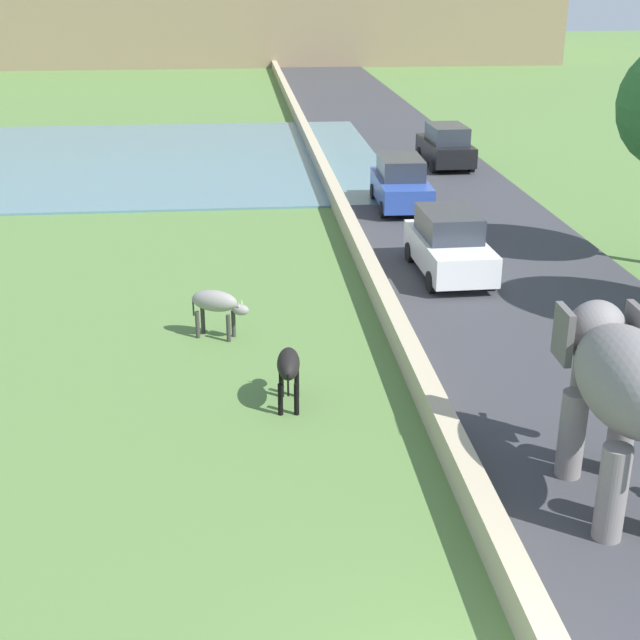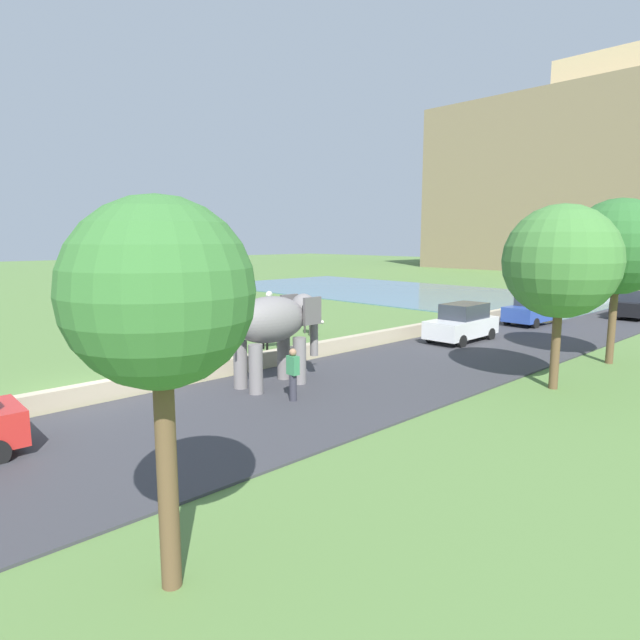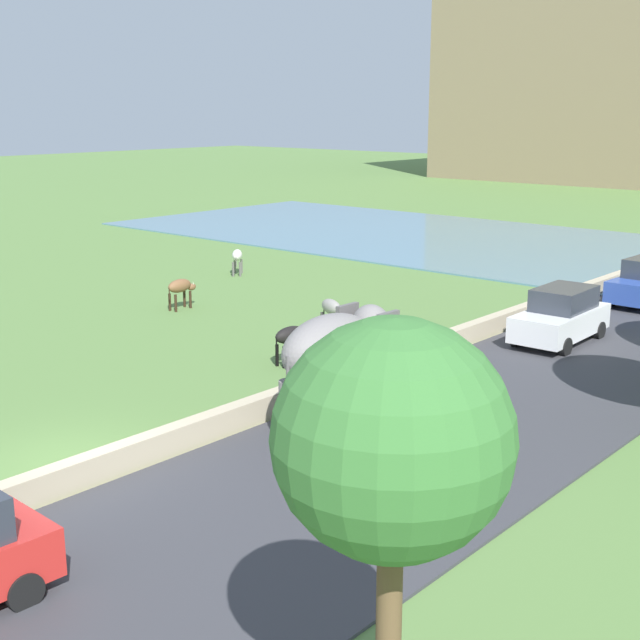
{
  "view_description": "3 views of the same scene",
  "coord_description": "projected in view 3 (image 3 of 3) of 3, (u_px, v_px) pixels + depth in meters",
  "views": [
    {
      "loc": [
        -2.37,
        -6.94,
        8.05
      ],
      "look_at": [
        -0.73,
        9.92,
        1.24
      ],
      "focal_mm": 49.71,
      "sensor_mm": 36.0,
      "label": 1
    },
    {
      "loc": [
        16.94,
        -6.02,
        4.82
      ],
      "look_at": [
        1.5,
        8.62,
        1.59
      ],
      "focal_mm": 30.38,
      "sensor_mm": 36.0,
      "label": 2
    },
    {
      "loc": [
        15.37,
        -9.5,
        7.39
      ],
      "look_at": [
        0.28,
        7.87,
        1.75
      ],
      "focal_mm": 49.11,
      "sensor_mm": 36.0,
      "label": 3
    }
  ],
  "objects": [
    {
      "name": "lake",
      "position": [
        413.0,
        235.0,
        51.32
      ],
      "size": [
        36.0,
        18.0,
        0.08
      ],
      "primitive_type": "cube",
      "color": "slate",
      "rests_on": "ground"
    },
    {
      "name": "person_beside_elephant",
      "position": [
        378.0,
        432.0,
        17.97
      ],
      "size": [
        0.36,
        0.22,
        1.63
      ],
      "color": "#33333D",
      "rests_on": "ground"
    },
    {
      "name": "cow_brown",
      "position": [
        181.0,
        287.0,
        32.54
      ],
      "size": [
        0.54,
        1.41,
        1.15
      ],
      "color": "brown",
      "rests_on": "ground"
    },
    {
      "name": "cow_grey",
      "position": [
        332.0,
        309.0,
        29.05
      ],
      "size": [
        1.41,
        0.84,
        1.15
      ],
      "color": "gray",
      "rests_on": "ground"
    },
    {
      "name": "cow_white",
      "position": [
        237.0,
        256.0,
        39.23
      ],
      "size": [
        1.17,
        1.27,
        1.15
      ],
      "color": "silver",
      "rests_on": "ground"
    },
    {
      "name": "cow_black",
      "position": [
        292.0,
        337.0,
        25.57
      ],
      "size": [
        0.52,
        1.4,
        1.15
      ],
      "color": "black",
      "rests_on": "ground"
    },
    {
      "name": "tree_mid",
      "position": [
        393.0,
        442.0,
        8.84
      ],
      "size": [
        2.51,
        2.51,
        5.38
      ],
      "color": "brown",
      "rests_on": "ground"
    },
    {
      "name": "ground_plane",
      "position": [
        67.0,
        465.0,
        18.51
      ],
      "size": [
        220.0,
        220.0,
        0.0
      ],
      "primitive_type": "plane",
      "color": "#567A3D"
    },
    {
      "name": "barrier_wall",
      "position": [
        528.0,
        312.0,
        30.87
      ],
      "size": [
        0.4,
        110.0,
        0.62
      ],
      "primitive_type": "cube",
      "color": "tan",
      "rests_on": "ground"
    },
    {
      "name": "elephant",
      "position": [
        337.0,
        355.0,
        19.36
      ],
      "size": [
        1.46,
        3.47,
        2.99
      ],
      "color": "slate",
      "rests_on": "ground"
    },
    {
      "name": "car_white",
      "position": [
        561.0,
        316.0,
        27.81
      ],
      "size": [
        1.88,
        4.04,
        1.8
      ],
      "color": "white",
      "rests_on": "ground"
    }
  ]
}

